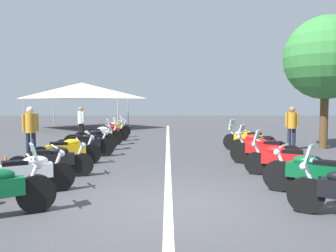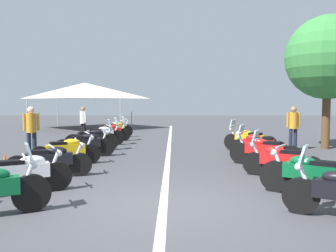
{
  "view_description": "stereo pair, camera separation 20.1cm",
  "coord_description": "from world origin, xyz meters",
  "px_view_note": "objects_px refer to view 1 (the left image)",
  "views": [
    {
      "loc": [
        -6.61,
        0.01,
        1.96
      ],
      "look_at": [
        5.63,
        0.0,
        1.09
      ],
      "focal_mm": 38.14,
      "sensor_mm": 36.0,
      "label": 1
    },
    {
      "loc": [
        -6.61,
        -0.19,
        1.96
      ],
      "look_at": [
        5.63,
        0.0,
        1.09
      ],
      "focal_mm": 38.14,
      "sensor_mm": 36.0,
      "label": 2
    }
  ],
  "objects_px": {
    "motorcycle_left_row_3": "(67,151)",
    "motorcycle_left_row_4": "(85,144)",
    "motorcycle_left_row_6": "(99,135)",
    "roadside_tree_0": "(326,58)",
    "motorcycle_left_row_1": "(27,173)",
    "bystander_1": "(81,121)",
    "motorcycle_left_row_8": "(113,129)",
    "motorcycle_right_row_3": "(264,150)",
    "motorcycle_left_row_5": "(92,139)",
    "motorcycle_right_row_4": "(258,145)",
    "bystander_0": "(31,128)",
    "motorcycle_right_row_2": "(282,159)",
    "motorcycle_left_row_2": "(52,161)",
    "bystander_2": "(292,124)",
    "traffic_cone_0": "(6,166)",
    "motorcycle_left_row_7": "(108,132)",
    "motorcycle_right_row_1": "(314,174)",
    "event_tent": "(82,91)"
  },
  "relations": [
    {
      "from": "motorcycle_left_row_3",
      "to": "motorcycle_left_row_4",
      "type": "bearing_deg",
      "value": 58.62
    },
    {
      "from": "motorcycle_left_row_6",
      "to": "roadside_tree_0",
      "type": "height_order",
      "value": "roadside_tree_0"
    },
    {
      "from": "motorcycle_left_row_1",
      "to": "bystander_1",
      "type": "xyz_separation_m",
      "value": [
        10.34,
        1.38,
        0.51
      ]
    },
    {
      "from": "motorcycle_left_row_4",
      "to": "motorcycle_left_row_8",
      "type": "height_order",
      "value": "motorcycle_left_row_4"
    },
    {
      "from": "motorcycle_left_row_4",
      "to": "roadside_tree_0",
      "type": "distance_m",
      "value": 10.05
    },
    {
      "from": "motorcycle_left_row_6",
      "to": "motorcycle_right_row_3",
      "type": "bearing_deg",
      "value": -61.49
    },
    {
      "from": "motorcycle_left_row_5",
      "to": "motorcycle_right_row_4",
      "type": "height_order",
      "value": "motorcycle_left_row_5"
    },
    {
      "from": "motorcycle_left_row_5",
      "to": "bystander_0",
      "type": "bearing_deg",
      "value": -152.24
    },
    {
      "from": "motorcycle_left_row_1",
      "to": "motorcycle_right_row_4",
      "type": "distance_m",
      "value": 7.74
    },
    {
      "from": "motorcycle_left_row_4",
      "to": "motorcycle_right_row_2",
      "type": "relative_size",
      "value": 1.1
    },
    {
      "from": "motorcycle_left_row_2",
      "to": "bystander_2",
      "type": "height_order",
      "value": "bystander_2"
    },
    {
      "from": "motorcycle_right_row_2",
      "to": "bystander_0",
      "type": "relative_size",
      "value": 1.05
    },
    {
      "from": "motorcycle_left_row_1",
      "to": "motorcycle_left_row_2",
      "type": "xyz_separation_m",
      "value": [
        1.6,
        0.02,
        -0.01
      ]
    },
    {
      "from": "traffic_cone_0",
      "to": "motorcycle_left_row_2",
      "type": "bearing_deg",
      "value": -91.21
    },
    {
      "from": "motorcycle_left_row_3",
      "to": "motorcycle_right_row_4",
      "type": "xyz_separation_m",
      "value": [
        1.53,
        -6.14,
        -0.01
      ]
    },
    {
      "from": "motorcycle_left_row_7",
      "to": "bystander_1",
      "type": "relative_size",
      "value": 1.18
    },
    {
      "from": "bystander_2",
      "to": "motorcycle_right_row_1",
      "type": "bearing_deg",
      "value": 166.58
    },
    {
      "from": "bystander_0",
      "to": "bystander_2",
      "type": "relative_size",
      "value": 1.02
    },
    {
      "from": "motorcycle_left_row_2",
      "to": "motorcycle_right_row_1",
      "type": "relative_size",
      "value": 1.11
    },
    {
      "from": "bystander_0",
      "to": "event_tent",
      "type": "bearing_deg",
      "value": 166.17
    },
    {
      "from": "motorcycle_left_row_1",
      "to": "motorcycle_left_row_2",
      "type": "relative_size",
      "value": 0.88
    },
    {
      "from": "motorcycle_right_row_2",
      "to": "event_tent",
      "type": "bearing_deg",
      "value": -32.54
    },
    {
      "from": "motorcycle_right_row_1",
      "to": "motorcycle_right_row_4",
      "type": "height_order",
      "value": "motorcycle_right_row_1"
    },
    {
      "from": "motorcycle_left_row_7",
      "to": "traffic_cone_0",
      "type": "relative_size",
      "value": 3.19
    },
    {
      "from": "motorcycle_right_row_1",
      "to": "roadside_tree_0",
      "type": "bearing_deg",
      "value": -81.14
    },
    {
      "from": "motorcycle_left_row_4",
      "to": "bystander_0",
      "type": "relative_size",
      "value": 1.15
    },
    {
      "from": "motorcycle_right_row_4",
      "to": "bystander_1",
      "type": "xyz_separation_m",
      "value": [
        5.47,
        7.4,
        0.52
      ]
    },
    {
      "from": "motorcycle_left_row_2",
      "to": "bystander_1",
      "type": "height_order",
      "value": "bystander_1"
    },
    {
      "from": "motorcycle_left_row_4",
      "to": "traffic_cone_0",
      "type": "bearing_deg",
      "value": -129.17
    },
    {
      "from": "motorcycle_left_row_4",
      "to": "motorcycle_right_row_3",
      "type": "xyz_separation_m",
      "value": [
        -1.59,
        -5.79,
        0.02
      ]
    },
    {
      "from": "motorcycle_left_row_5",
      "to": "motorcycle_right_row_2",
      "type": "xyz_separation_m",
      "value": [
        -4.75,
        -5.9,
        -0.02
      ]
    },
    {
      "from": "motorcycle_left_row_7",
      "to": "bystander_2",
      "type": "height_order",
      "value": "bystander_2"
    },
    {
      "from": "motorcycle_right_row_3",
      "to": "bystander_2",
      "type": "bearing_deg",
      "value": -89.24
    },
    {
      "from": "motorcycle_left_row_2",
      "to": "bystander_0",
      "type": "height_order",
      "value": "bystander_0"
    },
    {
      "from": "motorcycle_left_row_4",
      "to": "motorcycle_left_row_8",
      "type": "bearing_deg",
      "value": 71.7
    },
    {
      "from": "motorcycle_left_row_1",
      "to": "roadside_tree_0",
      "type": "relative_size",
      "value": 0.34
    },
    {
      "from": "motorcycle_left_row_8",
      "to": "motorcycle_left_row_7",
      "type": "bearing_deg",
      "value": -115.21
    },
    {
      "from": "motorcycle_left_row_1",
      "to": "event_tent",
      "type": "xyz_separation_m",
      "value": [
        17.52,
        3.06,
        2.2
      ]
    },
    {
      "from": "motorcycle_right_row_1",
      "to": "bystander_1",
      "type": "xyz_separation_m",
      "value": [
        10.45,
        7.3,
        0.5
      ]
    },
    {
      "from": "motorcycle_right_row_4",
      "to": "bystander_0",
      "type": "height_order",
      "value": "bystander_0"
    },
    {
      "from": "motorcycle_left_row_3",
      "to": "traffic_cone_0",
      "type": "xyz_separation_m",
      "value": [
        -1.71,
        1.07,
        -0.16
      ]
    },
    {
      "from": "event_tent",
      "to": "traffic_cone_0",
      "type": "bearing_deg",
      "value": -173.29
    },
    {
      "from": "motorcycle_left_row_5",
      "to": "motorcycle_right_row_3",
      "type": "distance_m",
      "value": 6.66
    },
    {
      "from": "motorcycle_left_row_6",
      "to": "traffic_cone_0",
      "type": "relative_size",
      "value": 3.3
    },
    {
      "from": "motorcycle_left_row_5",
      "to": "motorcycle_right_row_2",
      "type": "relative_size",
      "value": 1.1
    },
    {
      "from": "motorcycle_right_row_4",
      "to": "motorcycle_left_row_3",
      "type": "bearing_deg",
      "value": 42.68
    },
    {
      "from": "motorcycle_left_row_3",
      "to": "motorcycle_left_row_4",
      "type": "height_order",
      "value": "motorcycle_left_row_4"
    },
    {
      "from": "motorcycle_left_row_3",
      "to": "motorcycle_right_row_2",
      "type": "distance_m",
      "value": 6.19
    },
    {
      "from": "bystander_1",
      "to": "bystander_2",
      "type": "distance_m",
      "value": 9.89
    },
    {
      "from": "motorcycle_right_row_4",
      "to": "motorcycle_right_row_2",
      "type": "bearing_deg",
      "value": 115.66
    }
  ]
}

